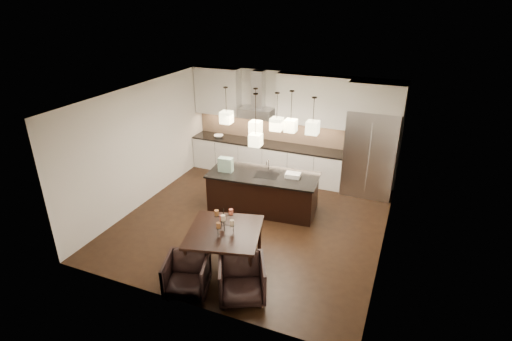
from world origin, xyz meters
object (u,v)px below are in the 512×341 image
at_px(island_body, 263,193).
at_px(armchair_right, 242,280).
at_px(armchair_left, 187,275).
at_px(refrigerator, 370,153).
at_px(dining_table, 225,248).

xyz_separation_m(island_body, armchair_right, (0.76, -2.87, -0.07)).
height_order(island_body, armchair_left, island_body).
xyz_separation_m(armchair_left, armchair_right, (0.90, 0.23, 0.02)).
bearing_deg(refrigerator, armchair_right, -106.06).
height_order(refrigerator, armchair_left, refrigerator).
height_order(dining_table, armchair_right, dining_table).
bearing_deg(refrigerator, armchair_left, -114.69).
bearing_deg(armchair_left, armchair_right, -3.51).
height_order(dining_table, armchair_left, dining_table).
xyz_separation_m(island_body, dining_table, (0.14, -2.24, -0.04)).
xyz_separation_m(refrigerator, armchair_left, (-2.24, -4.86, -0.75)).
distance_m(armchair_left, armchair_right, 0.93).
bearing_deg(dining_table, refrigerator, 49.84).
bearing_deg(dining_table, armchair_right, -59.52).
relative_size(island_body, dining_table, 1.89).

